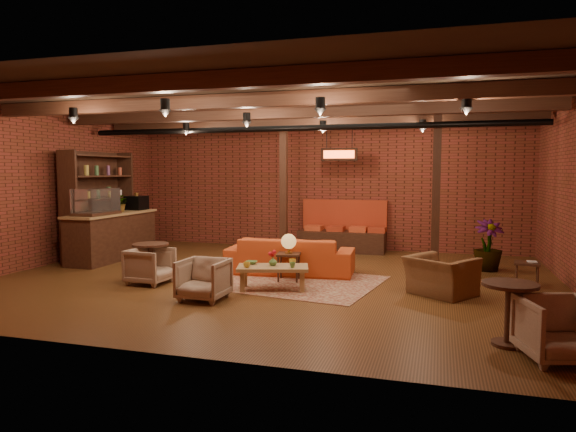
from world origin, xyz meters
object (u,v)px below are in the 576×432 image
(armchair_b, at_px, (204,277))
(side_table_book, at_px, (527,264))
(sofa, at_px, (290,255))
(side_table_lamp, at_px, (289,245))
(armchair_right, at_px, (441,269))
(plant_tall, at_px, (490,194))
(armchair_a, at_px, (150,264))
(armchair_far, at_px, (559,327))
(round_table_left, at_px, (151,255))
(round_table_right, at_px, (509,304))
(coffee_table, at_px, (272,269))

(armchair_b, xyz_separation_m, side_table_book, (4.86, 2.26, 0.06))
(sofa, relative_size, side_table_lamp, 2.82)
(side_table_lamp, xyz_separation_m, armchair_right, (2.61, -0.33, -0.23))
(armchair_right, distance_m, plant_tall, 2.76)
(armchair_a, height_order, armchair_far, armchair_far)
(side_table_book, height_order, plant_tall, plant_tall)
(round_table_left, height_order, round_table_right, round_table_right)
(plant_tall, bearing_deg, armchair_far, -86.86)
(sofa, relative_size, round_table_right, 3.35)
(plant_tall, bearing_deg, side_table_lamp, -149.80)
(armchair_far, bearing_deg, armchair_a, 145.37)
(side_table_lamp, relative_size, plant_tall, 0.28)
(armchair_right, height_order, plant_tall, plant_tall)
(coffee_table, xyz_separation_m, plant_tall, (3.57, 2.77, 1.16))
(armchair_b, height_order, side_table_book, armchair_b)
(armchair_right, relative_size, round_table_right, 1.32)
(armchair_far, bearing_deg, round_table_right, 123.66)
(armchair_right, height_order, armchair_far, armchair_right)
(sofa, xyz_separation_m, armchair_right, (2.77, -0.98, 0.06))
(side_table_lamp, bearing_deg, coffee_table, -95.39)
(armchair_far, bearing_deg, armchair_right, 98.10)
(armchair_a, bearing_deg, plant_tall, -59.97)
(side_table_lamp, xyz_separation_m, armchair_b, (-0.86, -1.67, -0.30))
(sofa, distance_m, round_table_right, 4.76)
(side_table_lamp, relative_size, armchair_right, 0.90)
(plant_tall, bearing_deg, armchair_a, -152.95)
(sofa, bearing_deg, armchair_a, 31.96)
(coffee_table, distance_m, armchair_far, 4.43)
(sofa, xyz_separation_m, armchair_b, (-0.70, -2.32, -0.00))
(side_table_book, distance_m, round_table_right, 3.22)
(side_table_lamp, height_order, armchair_right, side_table_lamp)
(armchair_right, xyz_separation_m, side_table_book, (1.39, 0.92, -0.01))
(side_table_lamp, bearing_deg, round_table_left, -164.57)
(side_table_lamp, bearing_deg, sofa, 103.71)
(plant_tall, bearing_deg, round_table_right, -92.00)
(coffee_table, relative_size, armchair_far, 1.75)
(plant_tall, bearing_deg, round_table_left, -155.39)
(armchair_right, relative_size, plant_tall, 0.31)
(round_table_left, xyz_separation_m, round_table_right, (5.72, -1.91, 0.03))
(sofa, xyz_separation_m, plant_tall, (3.66, 1.38, 1.16))
(armchair_right, bearing_deg, armchair_b, 56.25)
(side_table_book, xyz_separation_m, plant_tall, (-0.50, 1.45, 1.10))
(round_table_left, xyz_separation_m, armchair_far, (6.16, -2.28, -0.09))
(side_table_lamp, height_order, round_table_left, side_table_lamp)
(armchair_a, height_order, side_table_book, armchair_a)
(sofa, xyz_separation_m, round_table_left, (-2.23, -1.31, 0.10))
(round_table_right, bearing_deg, plant_tall, 88.00)
(armchair_a, relative_size, round_table_right, 0.97)
(coffee_table, xyz_separation_m, armchair_a, (-2.19, -0.17, -0.01))
(sofa, height_order, armchair_right, armchair_right)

